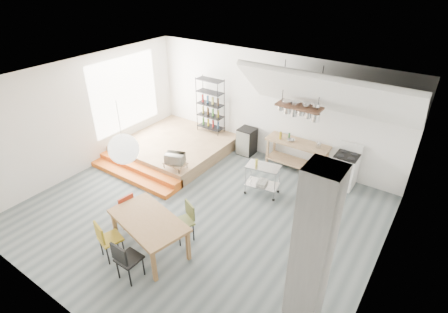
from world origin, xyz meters
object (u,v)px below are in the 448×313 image
Objects in this scene: stove at (345,170)px; rolling_cart at (263,176)px; dining_table at (149,223)px; mini_fridge at (247,141)px.

stove is 1.28× the size of rolling_cart.
rolling_cart is at bearing -135.49° from stove.
dining_table is (-2.57, -4.72, 0.24)m from stove.
dining_table is 4.80m from mini_fridge.
rolling_cart is at bearing -48.16° from mini_fridge.
dining_table is 3.27m from rolling_cart.
mini_fridge is at bearing 179.19° from stove.
mini_fridge reaches higher than dining_table.
mini_fridge reaches higher than rolling_cart.
stove is 0.63× the size of dining_table.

